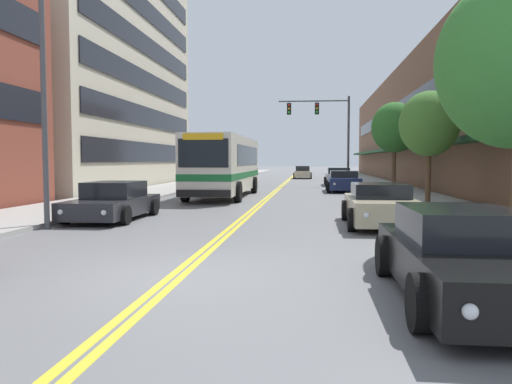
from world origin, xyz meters
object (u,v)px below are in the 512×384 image
object	(u,v)px
car_black_parked_right_foreground	(461,257)
street_tree_right_mid	(429,124)
car_silver_parked_right_mid	(339,177)
car_beige_parked_right_end	(380,206)
street_lamp_left_near	(55,49)
car_champagne_moving_lead	(303,173)
car_navy_parked_right_far	(344,182)
car_dark_grey_parked_left_mid	(231,177)
traffic_signal_mast	(325,123)
car_charcoal_parked_left_near	(113,202)
city_bus	(225,163)
street_tree_right_far	(395,128)

from	to	relation	value
car_black_parked_right_foreground	street_tree_right_mid	distance (m)	15.04
car_silver_parked_right_mid	car_beige_parked_right_end	bearing A→B (deg)	-90.15
street_lamp_left_near	car_champagne_moving_lead	bearing A→B (deg)	81.34
street_tree_right_mid	car_navy_parked_right_far	bearing A→B (deg)	105.66
car_champagne_moving_lead	street_tree_right_mid	xyz separation A→B (m)	(5.85, -33.13, 2.88)
car_dark_grey_parked_left_mid	car_beige_parked_right_end	size ratio (longest dim) A/B	0.98
car_beige_parked_right_end	car_navy_parked_right_far	bearing A→B (deg)	90.14
car_champagne_moving_lead	traffic_signal_mast	xyz separation A→B (m)	(2.02, -14.56, 4.37)
car_dark_grey_parked_left_mid	car_beige_parked_right_end	bearing A→B (deg)	-71.36
car_black_parked_right_foreground	traffic_signal_mast	bearing A→B (deg)	91.79
car_charcoal_parked_left_near	street_lamp_left_near	size ratio (longest dim) A/B	0.54
street_lamp_left_near	street_tree_right_mid	size ratio (longest dim) A/B	1.81
city_bus	street_tree_right_far	xyz separation A→B (m)	(9.70, 4.06, 2.14)
car_dark_grey_parked_left_mid	traffic_signal_mast	distance (m)	9.01
car_champagne_moving_lead	car_navy_parked_right_far	bearing A→B (deg)	-82.59
street_tree_right_mid	car_black_parked_right_foreground	bearing A→B (deg)	-100.92
car_charcoal_parked_left_near	city_bus	bearing A→B (deg)	80.05
city_bus	car_silver_parked_right_mid	xyz separation A→B (m)	(6.86, 12.99, -1.16)
car_dark_grey_parked_left_mid	street_tree_right_far	bearing A→B (deg)	-41.43
car_navy_parked_right_far	street_lamp_left_near	size ratio (longest dim) A/B	0.50
car_charcoal_parked_left_near	street_lamp_left_near	world-z (taller)	street_lamp_left_near
car_champagne_moving_lead	traffic_signal_mast	bearing A→B (deg)	-82.10
car_beige_parked_right_end	traffic_signal_mast	size ratio (longest dim) A/B	0.63
city_bus	car_dark_grey_parked_left_mid	distance (m)	14.56
car_black_parked_right_foreground	street_lamp_left_near	xyz separation A→B (m)	(-9.35, 6.29, 4.50)
car_navy_parked_right_far	street_tree_right_mid	size ratio (longest dim) A/B	0.90
car_navy_parked_right_far	street_lamp_left_near	bearing A→B (deg)	-116.72
car_black_parked_right_foreground	car_silver_parked_right_mid	xyz separation A→B (m)	(0.03, 32.75, 0.05)
car_dark_grey_parked_left_mid	traffic_signal_mast	xyz separation A→B (m)	(7.78, -1.07, 4.43)
city_bus	car_navy_parked_right_far	xyz separation A→B (m)	(6.76, 4.96, -1.19)
traffic_signal_mast	street_lamp_left_near	xyz separation A→B (m)	(-8.32, -26.77, 0.11)
car_beige_parked_right_end	car_champagne_moving_lead	xyz separation A→B (m)	(-3.02, 39.51, 0.02)
car_black_parked_right_foreground	car_navy_parked_right_far	size ratio (longest dim) A/B	1.11
traffic_signal_mast	car_charcoal_parked_left_near	bearing A→B (deg)	-107.66
car_charcoal_parked_left_near	car_silver_parked_right_mid	size ratio (longest dim) A/B	0.96
car_navy_parked_right_far	street_lamp_left_near	distance (m)	21.11
street_tree_right_far	street_tree_right_mid	bearing A→B (deg)	-90.46
car_dark_grey_parked_left_mid	traffic_signal_mast	bearing A→B (deg)	-7.83
car_dark_grey_parked_left_mid	street_tree_right_far	xyz separation A→B (m)	(11.68, -10.31, 3.39)
car_dark_grey_parked_left_mid	car_silver_parked_right_mid	world-z (taller)	car_silver_parked_right_mid
city_bus	street_tree_right_mid	world-z (taller)	street_tree_right_mid
car_beige_parked_right_end	street_lamp_left_near	distance (m)	10.50
city_bus	car_navy_parked_right_far	bearing A→B (deg)	36.28
car_dark_grey_parked_left_mid	car_navy_parked_right_far	size ratio (longest dim) A/B	1.02
car_beige_parked_right_end	car_champagne_moving_lead	distance (m)	39.62
car_dark_grey_parked_left_mid	car_champagne_moving_lead	distance (m)	14.66
car_black_parked_right_foreground	traffic_signal_mast	distance (m)	33.37
car_silver_parked_right_mid	traffic_signal_mast	bearing A→B (deg)	163.51
street_tree_right_far	street_lamp_left_near	bearing A→B (deg)	-124.88
car_silver_parked_right_mid	traffic_signal_mast	xyz separation A→B (m)	(-1.06, 0.32, 4.34)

